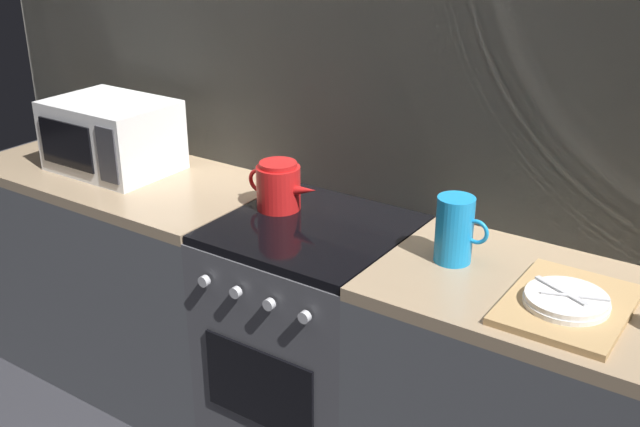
% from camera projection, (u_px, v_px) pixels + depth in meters
% --- Properties ---
extents(back_wall, '(3.60, 0.05, 2.40)m').
position_uv_depth(back_wall, '(366.00, 113.00, 2.59)').
color(back_wall, '#B2AD9E').
rests_on(back_wall, ground_plane).
extents(counter_left, '(1.20, 0.60, 0.90)m').
position_uv_depth(counter_left, '(132.00, 275.00, 3.10)').
color(counter_left, '#515459').
rests_on(counter_left, ground_plane).
extents(stove_unit, '(0.60, 0.63, 0.90)m').
position_uv_depth(stove_unit, '(313.00, 344.00, 2.64)').
color(stove_unit, '#4C4C51').
rests_on(stove_unit, ground_plane).
extents(microwave, '(0.46, 0.35, 0.27)m').
position_uv_depth(microwave, '(112.00, 136.00, 2.90)').
color(microwave, white).
rests_on(microwave, counter_left).
extents(kettle, '(0.28, 0.15, 0.17)m').
position_uv_depth(kettle, '(279.00, 186.00, 2.56)').
color(kettle, red).
rests_on(kettle, stove_unit).
extents(pitcher, '(0.16, 0.11, 0.20)m').
position_uv_depth(pitcher, '(455.00, 230.00, 2.19)').
color(pitcher, '#198CD8').
rests_on(pitcher, counter_right).
extents(dish_pile, '(0.30, 0.40, 0.06)m').
position_uv_depth(dish_pile, '(567.00, 303.00, 1.96)').
color(dish_pile, tan).
rests_on(dish_pile, counter_right).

